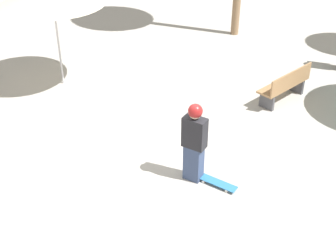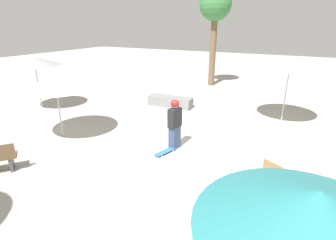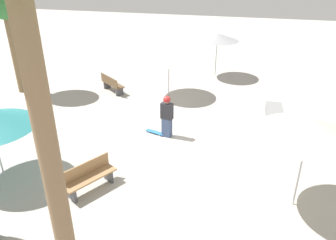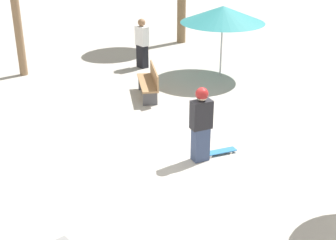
{
  "view_description": "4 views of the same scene",
  "coord_description": "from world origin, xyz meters",
  "px_view_note": "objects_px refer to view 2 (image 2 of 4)",
  "views": [
    {
      "loc": [
        -2.15,
        7.64,
        5.74
      ],
      "look_at": [
        0.02,
        0.76,
        1.29
      ],
      "focal_mm": 50.0,
      "sensor_mm": 36.0,
      "label": 1
    },
    {
      "loc": [
        -7.45,
        -2.76,
        3.84
      ],
      "look_at": [
        -0.24,
        1.01,
        0.84
      ],
      "focal_mm": 28.0,
      "sensor_mm": 36.0,
      "label": 2
    },
    {
      "loc": [
        2.33,
        -9.92,
        6.1
      ],
      "look_at": [
        -0.42,
        0.66,
        0.69
      ],
      "focal_mm": 35.0,
      "sensor_mm": 36.0,
      "label": 3
    },
    {
      "loc": [
        5.57,
        7.11,
        4.88
      ],
      "look_at": [
        0.02,
        0.16,
        0.89
      ],
      "focal_mm": 50.0,
      "sensor_mm": 36.0,
      "label": 4
    }
  ],
  "objects_px": {
    "skateboard": "(165,152)",
    "shade_umbrella_teal": "(316,211)",
    "shade_umbrella_grey": "(34,61)",
    "skater_main": "(175,122)",
    "shade_umbrella_cream": "(290,63)",
    "palm_tree_far_back": "(215,9)",
    "shade_umbrella_white": "(55,83)",
    "concrete_ledge": "(170,102)",
    "bench_far": "(296,189)"
  },
  "relations": [
    {
      "from": "shade_umbrella_cream",
      "to": "shade_umbrella_white",
      "type": "height_order",
      "value": "shade_umbrella_cream"
    },
    {
      "from": "shade_umbrella_grey",
      "to": "shade_umbrella_teal",
      "type": "bearing_deg",
      "value": -114.46
    },
    {
      "from": "concrete_ledge",
      "to": "shade_umbrella_grey",
      "type": "height_order",
      "value": "shade_umbrella_grey"
    },
    {
      "from": "bench_far",
      "to": "shade_umbrella_teal",
      "type": "bearing_deg",
      "value": -58.45
    },
    {
      "from": "shade_umbrella_grey",
      "to": "shade_umbrella_cream",
      "type": "relative_size",
      "value": 0.93
    },
    {
      "from": "shade_umbrella_teal",
      "to": "shade_umbrella_white",
      "type": "xyz_separation_m",
      "value": [
        3.3,
        7.82,
        -0.04
      ]
    },
    {
      "from": "concrete_ledge",
      "to": "shade_umbrella_grey",
      "type": "distance_m",
      "value": 6.51
    },
    {
      "from": "shade_umbrella_teal",
      "to": "bench_far",
      "type": "bearing_deg",
      "value": 1.81
    },
    {
      "from": "bench_far",
      "to": "skateboard",
      "type": "bearing_deg",
      "value": -163.47
    },
    {
      "from": "skateboard",
      "to": "shade_umbrella_grey",
      "type": "height_order",
      "value": "shade_umbrella_grey"
    },
    {
      "from": "palm_tree_far_back",
      "to": "bench_far",
      "type": "bearing_deg",
      "value": -152.58
    },
    {
      "from": "concrete_ledge",
      "to": "shade_umbrella_white",
      "type": "bearing_deg",
      "value": 159.59
    },
    {
      "from": "shade_umbrella_cream",
      "to": "shade_umbrella_teal",
      "type": "distance_m",
      "value": 8.68
    },
    {
      "from": "skater_main",
      "to": "concrete_ledge",
      "type": "distance_m",
      "value": 4.62
    },
    {
      "from": "concrete_ledge",
      "to": "shade_umbrella_cream",
      "type": "xyz_separation_m",
      "value": [
        0.35,
        -5.08,
        2.16
      ]
    },
    {
      "from": "shade_umbrella_grey",
      "to": "shade_umbrella_white",
      "type": "xyz_separation_m",
      "value": [
        -1.85,
        -3.49,
        -0.3
      ]
    },
    {
      "from": "bench_far",
      "to": "shade_umbrella_white",
      "type": "height_order",
      "value": "shade_umbrella_white"
    },
    {
      "from": "shade_umbrella_grey",
      "to": "shade_umbrella_cream",
      "type": "distance_m",
      "value": 10.99
    },
    {
      "from": "shade_umbrella_teal",
      "to": "palm_tree_far_back",
      "type": "distance_m",
      "value": 15.23
    },
    {
      "from": "concrete_ledge",
      "to": "shade_umbrella_grey",
      "type": "bearing_deg",
      "value": 120.36
    },
    {
      "from": "shade_umbrella_cream",
      "to": "palm_tree_far_back",
      "type": "bearing_deg",
      "value": 43.1
    },
    {
      "from": "shade_umbrella_grey",
      "to": "palm_tree_far_back",
      "type": "distance_m",
      "value": 10.6
    },
    {
      "from": "shade_umbrella_grey",
      "to": "shade_umbrella_teal",
      "type": "xyz_separation_m",
      "value": [
        -5.15,
        -11.32,
        -0.26
      ]
    },
    {
      "from": "shade_umbrella_white",
      "to": "skateboard",
      "type": "bearing_deg",
      "value": -83.11
    },
    {
      "from": "skateboard",
      "to": "concrete_ledge",
      "type": "height_order",
      "value": "concrete_ledge"
    },
    {
      "from": "bench_far",
      "to": "shade_umbrella_cream",
      "type": "relative_size",
      "value": 0.61
    },
    {
      "from": "skateboard",
      "to": "bench_far",
      "type": "height_order",
      "value": "bench_far"
    },
    {
      "from": "shade_umbrella_cream",
      "to": "palm_tree_far_back",
      "type": "xyz_separation_m",
      "value": [
        5.21,
        4.87,
        2.29
      ]
    },
    {
      "from": "skateboard",
      "to": "shade_umbrella_white",
      "type": "relative_size",
      "value": 0.33
    },
    {
      "from": "bench_far",
      "to": "shade_umbrella_grey",
      "type": "height_order",
      "value": "shade_umbrella_grey"
    },
    {
      "from": "skateboard",
      "to": "shade_umbrella_teal",
      "type": "distance_m",
      "value": 5.71
    },
    {
      "from": "skateboard",
      "to": "shade_umbrella_grey",
      "type": "bearing_deg",
      "value": -83.65
    },
    {
      "from": "shade_umbrella_white",
      "to": "bench_far",
      "type": "bearing_deg",
      "value": -92.93
    },
    {
      "from": "skater_main",
      "to": "bench_far",
      "type": "height_order",
      "value": "skater_main"
    },
    {
      "from": "skater_main",
      "to": "concrete_ledge",
      "type": "relative_size",
      "value": 0.75
    },
    {
      "from": "skater_main",
      "to": "shade_umbrella_white",
      "type": "relative_size",
      "value": 0.65
    },
    {
      "from": "shade_umbrella_grey",
      "to": "shade_umbrella_white",
      "type": "height_order",
      "value": "shade_umbrella_grey"
    },
    {
      "from": "skater_main",
      "to": "concrete_ledge",
      "type": "xyz_separation_m",
      "value": [
        4.01,
        2.22,
        -0.64
      ]
    },
    {
      "from": "shade_umbrella_cream",
      "to": "palm_tree_far_back",
      "type": "distance_m",
      "value": 7.49
    },
    {
      "from": "skater_main",
      "to": "skateboard",
      "type": "xyz_separation_m",
      "value": [
        -0.49,
        0.08,
        -0.83
      ]
    },
    {
      "from": "shade_umbrella_cream",
      "to": "shade_umbrella_teal",
      "type": "xyz_separation_m",
      "value": [
        -8.63,
        -0.89,
        -0.42
      ]
    },
    {
      "from": "skater_main",
      "to": "skateboard",
      "type": "bearing_deg",
      "value": 5.2
    },
    {
      "from": "skateboard",
      "to": "palm_tree_far_back",
      "type": "xyz_separation_m",
      "value": [
        10.05,
        1.93,
        4.64
      ]
    },
    {
      "from": "skater_main",
      "to": "palm_tree_far_back",
      "type": "bearing_deg",
      "value": -154.04
    },
    {
      "from": "shade_umbrella_cream",
      "to": "shade_umbrella_white",
      "type": "bearing_deg",
      "value": 127.55
    },
    {
      "from": "bench_far",
      "to": "shade_umbrella_grey",
      "type": "distance_m",
      "value": 11.59
    },
    {
      "from": "shade_umbrella_teal",
      "to": "shade_umbrella_white",
      "type": "bearing_deg",
      "value": 67.14
    },
    {
      "from": "concrete_ledge",
      "to": "shade_umbrella_teal",
      "type": "height_order",
      "value": "shade_umbrella_teal"
    },
    {
      "from": "skateboard",
      "to": "shade_umbrella_grey",
      "type": "relative_size",
      "value": 0.34
    },
    {
      "from": "bench_far",
      "to": "shade_umbrella_teal",
      "type": "distance_m",
      "value": 3.29
    }
  ]
}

